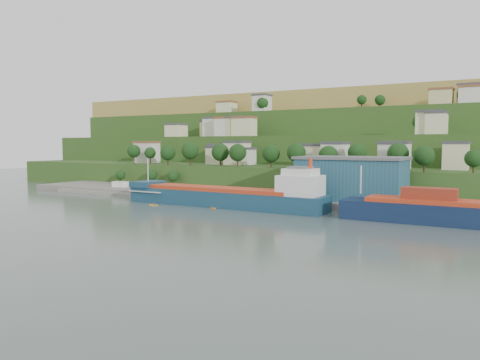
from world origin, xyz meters
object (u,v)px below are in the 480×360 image
Objects in this scene: caravan at (121,185)px; kayak_orange at (212,207)px; warehouse at (352,178)px; cargo_ship_near at (229,198)px.

caravan reaches higher than kayak_orange.
warehouse is at bearing -6.51° from caravan.
caravan is 58.41m from kayak_orange.
warehouse reaches higher than kayak_orange.
warehouse reaches higher than cargo_ship_near.
caravan is at bearing -177.73° from kayak_orange.
warehouse is 10.24× the size of kayak_orange.
warehouse is 42.37m from kayak_orange.
cargo_ship_near is 2.07× the size of warehouse.
kayak_orange is at bearing -29.46° from caravan.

